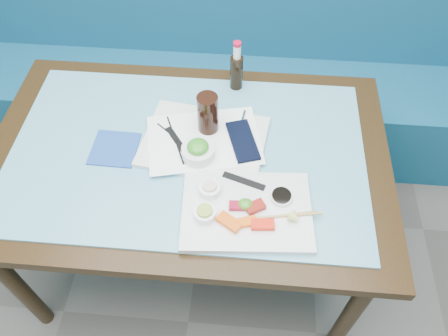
# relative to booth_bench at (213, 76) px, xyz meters

# --- Properties ---
(booth_bench) EXTENTS (3.00, 0.56, 1.17)m
(booth_bench) POSITION_rel_booth_bench_xyz_m (0.00, 0.00, 0.00)
(booth_bench) COLOR navy
(booth_bench) RESTS_ON ground
(dining_table) EXTENTS (1.40, 0.90, 0.75)m
(dining_table) POSITION_rel_booth_bench_xyz_m (0.00, -0.84, 0.29)
(dining_table) COLOR black
(dining_table) RESTS_ON ground
(glass_top) EXTENTS (1.22, 0.76, 0.01)m
(glass_top) POSITION_rel_booth_bench_xyz_m (0.00, -0.84, 0.38)
(glass_top) COLOR #589AB1
(glass_top) RESTS_ON dining_table
(sashimi_plate) EXTENTS (0.42, 0.31, 0.02)m
(sashimi_plate) POSITION_rel_booth_bench_xyz_m (0.22, -1.07, 0.39)
(sashimi_plate) COLOR silver
(sashimi_plate) RESTS_ON glass_top
(salmon_left) EXTENTS (0.08, 0.07, 0.02)m
(salmon_left) POSITION_rel_booth_bench_xyz_m (0.17, -1.12, 0.41)
(salmon_left) COLOR #ED5209
(salmon_left) RESTS_ON sashimi_plate
(salmon_mid) EXTENTS (0.07, 0.05, 0.02)m
(salmon_mid) POSITION_rel_booth_bench_xyz_m (0.22, -1.12, 0.41)
(salmon_mid) COLOR #EC5C09
(salmon_mid) RESTS_ON sashimi_plate
(salmon_right) EXTENTS (0.07, 0.04, 0.02)m
(salmon_right) POSITION_rel_booth_bench_xyz_m (0.27, -1.12, 0.41)
(salmon_right) COLOR red
(salmon_right) RESTS_ON sashimi_plate
(tuna_left) EXTENTS (0.05, 0.03, 0.02)m
(tuna_left) POSITION_rel_booth_bench_xyz_m (0.19, -1.06, 0.41)
(tuna_left) COLOR maroon
(tuna_left) RESTS_ON sashimi_plate
(tuna_right) EXTENTS (0.07, 0.06, 0.02)m
(tuna_right) POSITION_rel_booth_bench_xyz_m (0.24, -1.06, 0.41)
(tuna_right) COLOR maroon
(tuna_right) RESTS_ON sashimi_plate
(seaweed_garnish) EXTENTS (0.05, 0.05, 0.03)m
(seaweed_garnish) POSITION_rel_booth_bench_xyz_m (0.21, -1.06, 0.42)
(seaweed_garnish) COLOR #3B7B1C
(seaweed_garnish) RESTS_ON sashimi_plate
(ramekin_wasabi) EXTENTS (0.09, 0.09, 0.03)m
(ramekin_wasabi) POSITION_rel_booth_bench_xyz_m (0.09, -1.10, 0.42)
(ramekin_wasabi) COLOR white
(ramekin_wasabi) RESTS_ON sashimi_plate
(wasabi_fill) EXTENTS (0.06, 0.06, 0.01)m
(wasabi_fill) POSITION_rel_booth_bench_xyz_m (0.09, -1.10, 0.44)
(wasabi_fill) COLOR #92AF38
(wasabi_fill) RESTS_ON ramekin_wasabi
(ramekin_ginger) EXTENTS (0.08, 0.08, 0.03)m
(ramekin_ginger) POSITION_rel_booth_bench_xyz_m (0.10, -1.01, 0.42)
(ramekin_ginger) COLOR white
(ramekin_ginger) RESTS_ON sashimi_plate
(ginger_fill) EXTENTS (0.05, 0.05, 0.01)m
(ginger_fill) POSITION_rel_booth_bench_xyz_m (0.10, -1.01, 0.44)
(ginger_fill) COLOR beige
(ginger_fill) RESTS_ON ramekin_ginger
(soy_dish) EXTENTS (0.08, 0.08, 0.01)m
(soy_dish) POSITION_rel_booth_bench_xyz_m (0.32, -1.02, 0.41)
(soy_dish) COLOR white
(soy_dish) RESTS_ON sashimi_plate
(soy_fill) EXTENTS (0.07, 0.07, 0.01)m
(soy_fill) POSITION_rel_booth_bench_xyz_m (0.32, -1.02, 0.42)
(soy_fill) COLOR black
(soy_fill) RESTS_ON soy_dish
(lemon_wedge) EXTENTS (0.05, 0.05, 0.04)m
(lemon_wedge) POSITION_rel_booth_bench_xyz_m (0.36, -1.10, 0.42)
(lemon_wedge) COLOR #F5FC77
(lemon_wedge) RESTS_ON sashimi_plate
(chopstick_sleeve) EXTENTS (0.14, 0.07, 0.00)m
(chopstick_sleeve) POSITION_rel_booth_bench_xyz_m (0.20, -0.96, 0.41)
(chopstick_sleeve) COLOR black
(chopstick_sleeve) RESTS_ON sashimi_plate
(wooden_chopstick_a) EXTENTS (0.21, 0.05, 0.01)m
(wooden_chopstick_a) POSITION_rel_booth_bench_xyz_m (0.33, -1.08, 0.41)
(wooden_chopstick_a) COLOR #A6864E
(wooden_chopstick_a) RESTS_ON sashimi_plate
(wooden_chopstick_b) EXTENTS (0.23, 0.04, 0.01)m
(wooden_chopstick_b) POSITION_rel_booth_bench_xyz_m (0.34, -1.08, 0.41)
(wooden_chopstick_b) COLOR tan
(wooden_chopstick_b) RESTS_ON sashimi_plate
(serving_tray) EXTENTS (0.46, 0.37, 0.02)m
(serving_tray) POSITION_rel_booth_bench_xyz_m (0.05, -0.79, 0.39)
(serving_tray) COLOR silver
(serving_tray) RESTS_ON glass_top
(paper_placemat) EXTENTS (0.44, 0.35, 0.00)m
(paper_placemat) POSITION_rel_booth_bench_xyz_m (0.05, -0.79, 0.40)
(paper_placemat) COLOR white
(paper_placemat) RESTS_ON serving_tray
(seaweed_bowl) EXTENTS (0.13, 0.13, 0.04)m
(seaweed_bowl) POSITION_rel_booth_bench_xyz_m (0.04, -0.87, 0.42)
(seaweed_bowl) COLOR white
(seaweed_bowl) RESTS_ON serving_tray
(seaweed_salad) EXTENTS (0.08, 0.08, 0.04)m
(seaweed_salad) POSITION_rel_booth_bench_xyz_m (0.04, -0.87, 0.45)
(seaweed_salad) COLOR #2E871F
(seaweed_salad) RESTS_ON seaweed_bowl
(cola_glass) EXTENTS (0.08, 0.08, 0.15)m
(cola_glass) POSITION_rel_booth_bench_xyz_m (0.06, -0.74, 0.47)
(cola_glass) COLOR black
(cola_glass) RESTS_ON serving_tray
(navy_pouch) EXTENTS (0.13, 0.20, 0.01)m
(navy_pouch) POSITION_rel_booth_bench_xyz_m (0.19, -0.79, 0.41)
(navy_pouch) COLOR black
(navy_pouch) RESTS_ON serving_tray
(fork) EXTENTS (0.02, 0.09, 0.01)m
(fork) POSITION_rel_booth_bench_xyz_m (0.18, -0.69, 0.40)
(fork) COLOR silver
(fork) RESTS_ON serving_tray
(black_chopstick_a) EXTENTS (0.09, 0.21, 0.01)m
(black_chopstick_a) POSITION_rel_booth_bench_xyz_m (-0.04, -0.80, 0.40)
(black_chopstick_a) COLOR black
(black_chopstick_a) RESTS_ON serving_tray
(black_chopstick_b) EXTENTS (0.17, 0.14, 0.01)m
(black_chopstick_b) POSITION_rel_booth_bench_xyz_m (-0.04, -0.80, 0.40)
(black_chopstick_b) COLOR black
(black_chopstick_b) RESTS_ON serving_tray
(tray_sleeve) EXTENTS (0.10, 0.12, 0.00)m
(tray_sleeve) POSITION_rel_booth_bench_xyz_m (-0.04, -0.80, 0.40)
(tray_sleeve) COLOR black
(tray_sleeve) RESTS_ON serving_tray
(cola_bottle_body) EXTENTS (0.06, 0.06, 0.14)m
(cola_bottle_body) POSITION_rel_booth_bench_xyz_m (0.15, -0.49, 0.45)
(cola_bottle_body) COLOR black
(cola_bottle_body) RESTS_ON glass_top
(cola_bottle_neck) EXTENTS (0.03, 0.03, 0.05)m
(cola_bottle_neck) POSITION_rel_booth_bench_xyz_m (0.15, -0.49, 0.55)
(cola_bottle_neck) COLOR white
(cola_bottle_neck) RESTS_ON cola_bottle_body
(cola_bottle_cap) EXTENTS (0.03, 0.03, 0.01)m
(cola_bottle_cap) POSITION_rel_booth_bench_xyz_m (0.15, -0.49, 0.58)
(cola_bottle_cap) COLOR #B70B29
(cola_bottle_cap) RESTS_ON cola_bottle_neck
(blue_napkin) EXTENTS (0.16, 0.16, 0.01)m
(blue_napkin) POSITION_rel_booth_bench_xyz_m (-0.25, -0.85, 0.39)
(blue_napkin) COLOR navy
(blue_napkin) RESTS_ON glass_top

